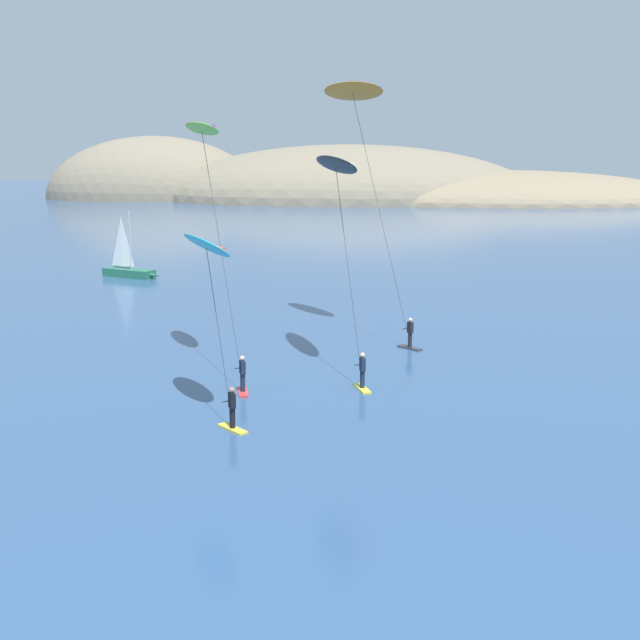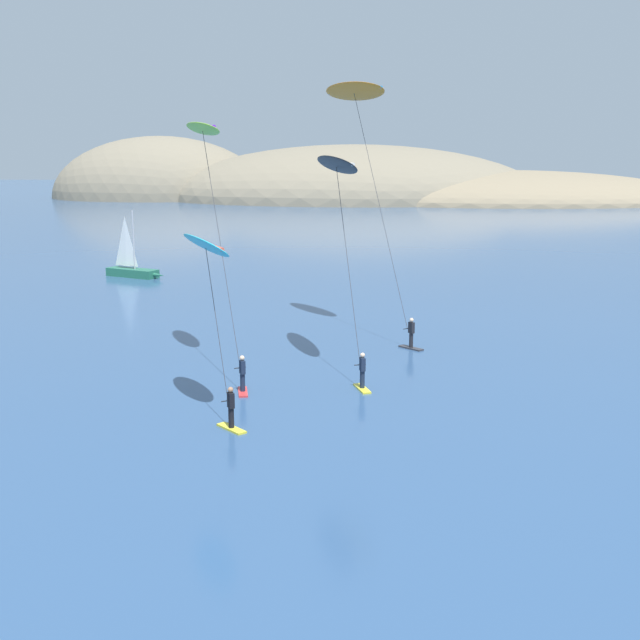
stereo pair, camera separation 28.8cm
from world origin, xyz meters
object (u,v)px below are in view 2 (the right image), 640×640
sailboat_near (135,270)px  kitesurfer_orange (358,107)px  kitesurfer_black (338,179)px  kitesurfer_lime (206,151)px  kitesurfer_cyan (208,259)px

sailboat_near → kitesurfer_orange: bearing=-45.2°
sailboat_near → kitesurfer_orange: 30.27m
kitesurfer_black → kitesurfer_lime: (-6.34, -0.07, 1.28)m
kitesurfer_orange → kitesurfer_lime: (-7.03, -8.39, -2.51)m
sailboat_near → kitesurfer_black: size_ratio=0.55×
kitesurfer_cyan → kitesurfer_lime: 8.74m
sailboat_near → kitesurfer_cyan: kitesurfer_cyan is taller
kitesurfer_cyan → kitesurfer_black: bearing=57.6°
kitesurfer_lime → kitesurfer_black: bearing=0.6°
kitesurfer_black → kitesurfer_lime: size_ratio=0.87×
kitesurfer_black → kitesurfer_orange: size_ratio=0.72×
sailboat_near → kitesurfer_orange: kitesurfer_orange is taller
sailboat_near → kitesurfer_lime: 32.19m
kitesurfer_cyan → kitesurfer_lime: kitesurfer_lime is taller
kitesurfer_orange → kitesurfer_lime: bearing=-129.9°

